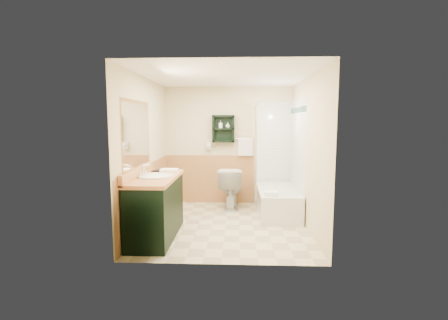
% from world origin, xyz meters
% --- Properties ---
extents(floor, '(3.00, 3.00, 0.00)m').
position_xyz_m(floor, '(0.00, 0.00, 0.00)').
color(floor, beige).
rests_on(floor, ground).
extents(back_wall, '(2.60, 0.04, 2.40)m').
position_xyz_m(back_wall, '(0.00, 1.52, 1.20)').
color(back_wall, '#FFF2C7').
rests_on(back_wall, ground).
extents(left_wall, '(0.04, 3.00, 2.40)m').
position_xyz_m(left_wall, '(-1.32, 0.00, 1.20)').
color(left_wall, '#FFF2C7').
rests_on(left_wall, ground).
extents(right_wall, '(0.04, 3.00, 2.40)m').
position_xyz_m(right_wall, '(1.32, 0.00, 1.20)').
color(right_wall, '#FFF2C7').
rests_on(right_wall, ground).
extents(ceiling, '(2.60, 3.00, 0.04)m').
position_xyz_m(ceiling, '(0.00, 0.00, 2.42)').
color(ceiling, white).
rests_on(ceiling, back_wall).
extents(wainscot_left, '(2.98, 2.98, 1.00)m').
position_xyz_m(wainscot_left, '(-1.29, 0.00, 0.50)').
color(wainscot_left, tan).
rests_on(wainscot_left, left_wall).
extents(wainscot_back, '(2.58, 2.58, 1.00)m').
position_xyz_m(wainscot_back, '(0.00, 1.49, 0.50)').
color(wainscot_back, tan).
rests_on(wainscot_back, back_wall).
extents(mirror_frame, '(1.30, 1.30, 1.00)m').
position_xyz_m(mirror_frame, '(-1.27, -0.55, 1.50)').
color(mirror_frame, olive).
rests_on(mirror_frame, left_wall).
extents(mirror_glass, '(1.20, 1.20, 0.90)m').
position_xyz_m(mirror_glass, '(-1.27, -0.55, 1.50)').
color(mirror_glass, white).
rests_on(mirror_glass, left_wall).
extents(tile_right, '(1.50, 1.50, 2.10)m').
position_xyz_m(tile_right, '(1.28, 0.75, 1.05)').
color(tile_right, white).
rests_on(tile_right, right_wall).
extents(tile_back, '(0.95, 0.95, 2.10)m').
position_xyz_m(tile_back, '(1.03, 1.48, 1.05)').
color(tile_back, white).
rests_on(tile_back, back_wall).
extents(tile_accent, '(1.50, 1.50, 0.10)m').
position_xyz_m(tile_accent, '(1.27, 0.75, 1.90)').
color(tile_accent, '#154B36').
rests_on(tile_accent, right_wall).
extents(wall_shelf, '(0.45, 0.15, 0.55)m').
position_xyz_m(wall_shelf, '(-0.10, 1.41, 1.55)').
color(wall_shelf, black).
rests_on(wall_shelf, back_wall).
extents(hair_dryer, '(0.10, 0.24, 0.18)m').
position_xyz_m(hair_dryer, '(-0.40, 1.43, 1.20)').
color(hair_dryer, silver).
rests_on(hair_dryer, back_wall).
extents(towel_bar, '(0.40, 0.06, 0.40)m').
position_xyz_m(towel_bar, '(0.35, 1.45, 1.35)').
color(towel_bar, white).
rests_on(towel_bar, back_wall).
extents(curtain_rod, '(0.03, 1.60, 0.03)m').
position_xyz_m(curtain_rod, '(0.53, 0.75, 2.00)').
color(curtain_rod, silver).
rests_on(curtain_rod, back_wall).
extents(shower_curtain, '(1.05, 1.05, 1.70)m').
position_xyz_m(shower_curtain, '(0.53, 0.92, 1.15)').
color(shower_curtain, beige).
rests_on(shower_curtain, curtain_rod).
extents(vanity, '(0.59, 1.43, 0.91)m').
position_xyz_m(vanity, '(-0.99, -0.61, 0.45)').
color(vanity, black).
rests_on(vanity, ground).
extents(bathtub, '(0.70, 1.50, 0.47)m').
position_xyz_m(bathtub, '(0.93, 0.69, 0.23)').
color(bathtub, silver).
rests_on(bathtub, ground).
extents(toilet, '(0.48, 0.83, 0.80)m').
position_xyz_m(toilet, '(0.06, 1.07, 0.40)').
color(toilet, silver).
rests_on(toilet, ground).
extents(counter_towel, '(0.27, 0.21, 0.04)m').
position_xyz_m(counter_towel, '(-0.89, -0.13, 0.93)').
color(counter_towel, white).
rests_on(counter_towel, vanity).
extents(vanity_book, '(0.15, 0.04, 0.20)m').
position_xyz_m(vanity_book, '(-1.16, -0.10, 1.00)').
color(vanity_book, black).
rests_on(vanity_book, vanity).
extents(tub_towel, '(0.22, 0.18, 0.07)m').
position_xyz_m(tub_towel, '(0.75, 0.13, 0.50)').
color(tub_towel, white).
rests_on(tub_towel, bathtub).
extents(soap_bottle_a, '(0.09, 0.16, 0.07)m').
position_xyz_m(soap_bottle_a, '(-0.16, 1.40, 1.60)').
color(soap_bottle_a, silver).
rests_on(soap_bottle_a, wall_shelf).
extents(soap_bottle_b, '(0.12, 0.14, 0.09)m').
position_xyz_m(soap_bottle_b, '(-0.01, 1.40, 1.61)').
color(soap_bottle_b, silver).
rests_on(soap_bottle_b, wall_shelf).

